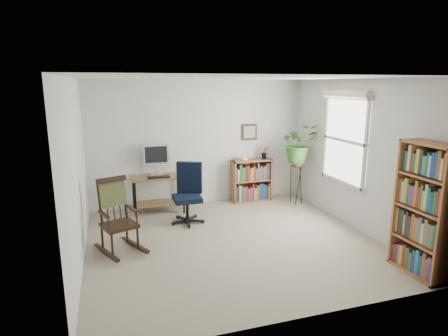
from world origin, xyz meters
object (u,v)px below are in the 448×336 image
object	(u,v)px
desk	(158,194)
rocking_chair	(119,215)
low_bookshelf	(252,180)
tall_bookshelf	(425,210)
office_chair	(187,194)

from	to	relation	value
desk	rocking_chair	xyz separation A→B (m)	(-0.75, -1.53, 0.20)
low_bookshelf	tall_bookshelf	xyz separation A→B (m)	(0.89, -3.42, 0.41)
low_bookshelf	tall_bookshelf	distance (m)	3.56
office_chair	low_bookshelf	size ratio (longest dim) A/B	1.23
office_chair	tall_bookshelf	size ratio (longest dim) A/B	0.63
desk	tall_bookshelf	distance (m)	4.34
rocking_chair	tall_bookshelf	world-z (taller)	tall_bookshelf
low_bookshelf	desk	bearing A→B (deg)	-176.36
office_chair	desk	bearing A→B (deg)	142.83
office_chair	low_bookshelf	world-z (taller)	office_chair
desk	tall_bookshelf	bearing A→B (deg)	-49.88
office_chair	low_bookshelf	distance (m)	1.73
office_chair	rocking_chair	xyz separation A→B (m)	(-1.14, -0.80, 0.01)
rocking_chair	tall_bookshelf	distance (m)	3.96
office_chair	rocking_chair	world-z (taller)	rocking_chair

